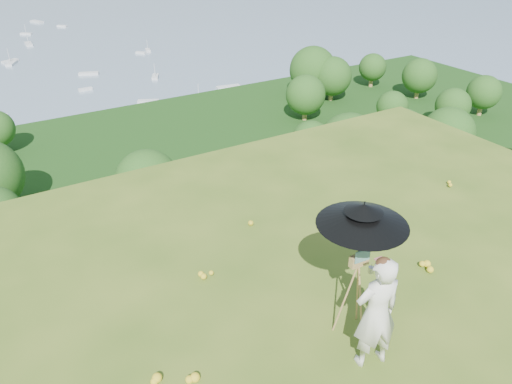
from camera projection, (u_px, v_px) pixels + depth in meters
ground at (404, 312)px, 7.80m from camera, size 14.00×14.00×0.00m
forest_slope at (93, 323)px, 48.10m from camera, size 140.00×56.00×22.00m
shoreline_tier at (34, 205)px, 81.44m from camera, size 170.00×28.00×8.00m
slope_trees at (66, 197)px, 41.29m from camera, size 110.00×50.00×6.00m
harbor_town at (25, 169)px, 78.28m from camera, size 110.00×22.00×5.00m
wildflowers at (393, 300)px, 7.96m from camera, size 10.00×10.50×0.12m
painter at (376, 313)px, 6.53m from camera, size 0.71×0.54×1.76m
field_easel at (355, 291)px, 7.11m from camera, size 0.61×0.61×1.50m
sun_umbrella at (361, 233)px, 6.66m from camera, size 1.39×1.39×0.98m
painter_cap at (384, 262)px, 6.13m from camera, size 0.22×0.26×0.10m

